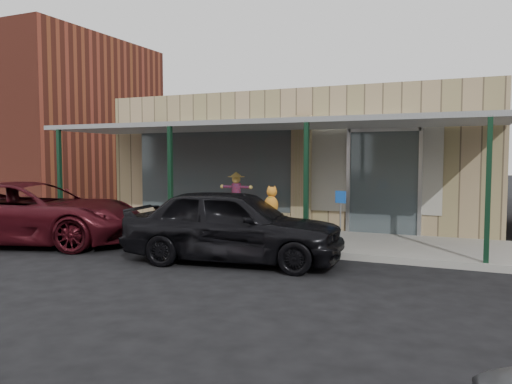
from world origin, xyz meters
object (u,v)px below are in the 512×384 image
at_px(handicap_sign, 340,212).
at_px(parked_sedan, 233,225).
at_px(barrel_pumpkin, 238,226).
at_px(car_maroon, 32,213).
at_px(barrel_scarecrow, 236,211).

distance_m(handicap_sign, parked_sedan, 2.46).
bearing_deg(barrel_pumpkin, car_maroon, -149.79).
height_order(barrel_scarecrow, parked_sedan, barrel_scarecrow).
bearing_deg(car_maroon, barrel_pumpkin, -77.87).
xyz_separation_m(barrel_scarecrow, car_maroon, (-4.16, -3.33, 0.09)).
height_order(barrel_pumpkin, parked_sedan, parked_sedan).
bearing_deg(handicap_sign, car_maroon, -148.17).
relative_size(barrel_scarecrow, barrel_pumpkin, 2.32).
distance_m(barrel_scarecrow, handicap_sign, 3.82).
bearing_deg(barrel_scarecrow, handicap_sign, -3.34).
xyz_separation_m(handicap_sign, parked_sedan, (-1.90, -1.56, -0.20)).
bearing_deg(handicap_sign, barrel_pumpkin, -178.77).
relative_size(barrel_pumpkin, car_maroon, 0.13).
relative_size(barrel_scarecrow, parked_sedan, 0.34).
distance_m(barrel_scarecrow, car_maroon, 5.33).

